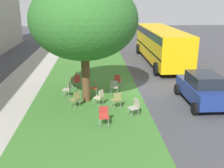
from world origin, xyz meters
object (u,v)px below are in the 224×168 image
at_px(chair_1, 77,81).
at_px(chair_6, 114,86).
at_px(chair_5, 100,96).
at_px(chair_9, 94,87).
at_px(chair_2, 104,115).
at_px(chair_8, 76,98).
at_px(chair_3, 135,106).
at_px(chair_4, 68,88).
at_px(chair_0, 118,80).
at_px(chair_10, 75,77).
at_px(chair_7, 117,99).
at_px(street_tree, 84,20).
at_px(school_bus, 161,42).
at_px(parked_car, 202,88).

xyz_separation_m(chair_1, chair_6, (-1.23, -2.20, 0.00)).
relative_size(chair_5, chair_9, 1.00).
relative_size(chair_2, chair_8, 1.00).
distance_m(chair_3, chair_4, 4.39).
distance_m(chair_0, chair_6, 1.15).
height_order(chair_5, chair_10, same).
relative_size(chair_0, chair_1, 1.00).
relative_size(chair_2, chair_9, 1.00).
bearing_deg(chair_8, chair_2, -146.97).
distance_m(chair_8, chair_9, 2.00).
height_order(chair_2, chair_10, same).
bearing_deg(chair_10, chair_0, -107.42).
height_order(chair_2, chair_7, same).
height_order(street_tree, chair_6, street_tree).
xyz_separation_m(street_tree, chair_1, (2.04, 0.63, -3.75)).
xyz_separation_m(street_tree, school_bus, (8.62, -6.15, -2.51)).
bearing_deg(chair_4, chair_8, -161.35).
xyz_separation_m(chair_5, chair_9, (1.58, 0.26, 0.00)).
distance_m(chair_5, chair_7, 0.95).
distance_m(chair_2, chair_4, 4.14).
xyz_separation_m(chair_0, school_bus, (6.70, -4.28, 1.24)).
xyz_separation_m(chair_3, parked_car, (1.36, -3.76, 0.32)).
xyz_separation_m(chair_3, chair_7, (0.94, 0.76, 0.00)).
bearing_deg(chair_3, chair_10, 31.89).
distance_m(chair_0, chair_1, 2.50).
relative_size(chair_6, school_bus, 0.08).
bearing_deg(chair_3, chair_5, 49.16).
relative_size(chair_0, parked_car, 0.24).
height_order(chair_5, parked_car, parked_car).
bearing_deg(chair_3, chair_0, 6.01).
height_order(chair_9, parked_car, parked_car).
relative_size(street_tree, chair_1, 7.13).
distance_m(chair_4, school_bus, 10.83).
height_order(chair_5, chair_9, same).
bearing_deg(parked_car, chair_2, 113.01).
height_order(chair_2, chair_8, same).
relative_size(chair_3, school_bus, 0.08).
height_order(chair_3, school_bus, school_bus).
relative_size(chair_7, chair_9, 1.00).
height_order(street_tree, chair_8, street_tree).
distance_m(chair_1, chair_3, 5.14).
xyz_separation_m(chair_0, chair_10, (0.83, 2.64, 0.00)).
relative_size(chair_5, chair_6, 1.00).
bearing_deg(chair_0, street_tree, 135.85).
distance_m(street_tree, chair_2, 4.90).
height_order(chair_4, chair_7, same).
relative_size(chair_8, parked_car, 0.24).
height_order(chair_3, chair_4, same).
distance_m(chair_10, school_bus, 9.16).
distance_m(chair_2, school_bus, 12.88).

